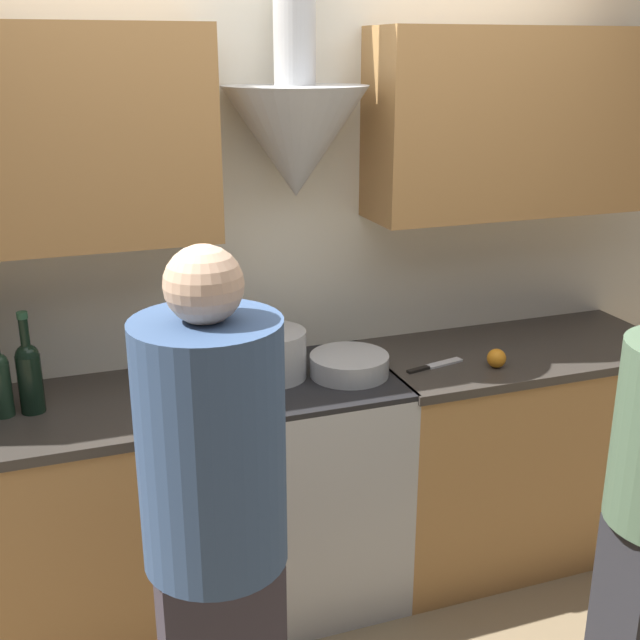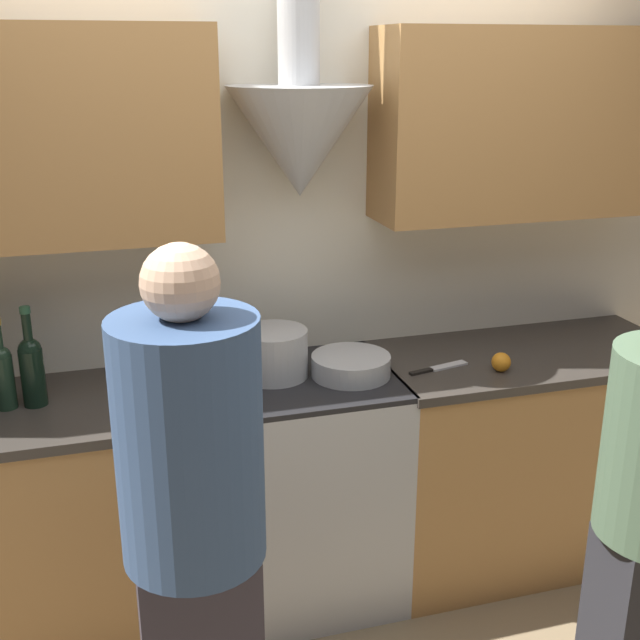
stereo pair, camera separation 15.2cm
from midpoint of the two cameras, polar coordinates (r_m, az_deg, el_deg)
The scene contains 11 objects.
wall_back at distance 3.04m, azimuth -1.20°, elevation 7.44°, with size 8.40×0.52×2.60m.
counter_left at distance 3.07m, azimuth -17.98°, elevation -13.85°, with size 1.43×0.62×0.92m.
counter_right at distance 3.52m, azimuth 15.33°, elevation -9.19°, with size 1.23×0.62×0.92m.
stove_range at distance 3.17m, azimuth 0.87°, elevation -11.64°, with size 0.61×0.60×0.92m.
wine_bottle_6 at distance 2.83m, azimuth -20.20°, elevation -3.58°, with size 0.07×0.07×0.32m.
wine_bottle_7 at distance 2.82m, azimuth -18.37°, elevation -3.21°, with size 0.08×0.08×0.35m.
stock_pot at distance 2.93m, azimuth -1.87°, elevation -2.39°, with size 0.25×0.25×0.18m.
mixing_bowl at distance 2.96m, azimuth 3.68°, elevation -3.27°, with size 0.29×0.29×0.08m.
orange_fruit at distance 3.09m, azimuth 14.14°, elevation -2.93°, with size 0.07×0.07×0.07m.
chefs_knife at distance 3.07m, azimuth 9.85°, elevation -3.39°, with size 0.25×0.08×0.01m.
person_foreground_left at distance 2.07m, azimuth -6.74°, elevation -15.22°, with size 0.35×0.35×1.67m.
Camera 2 is at (-0.75, -2.29, 2.07)m, focal length 45.00 mm.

